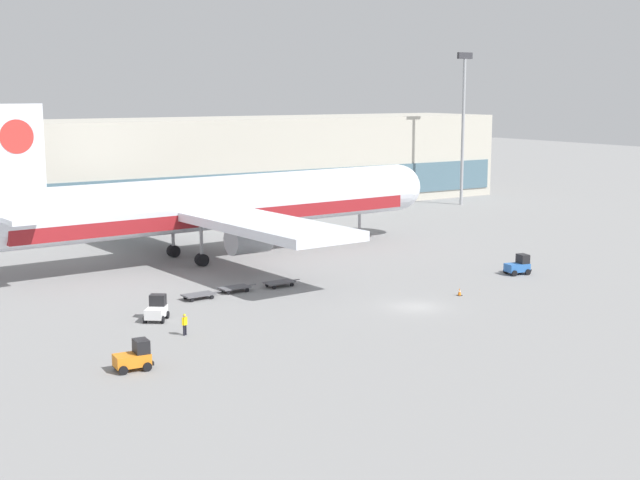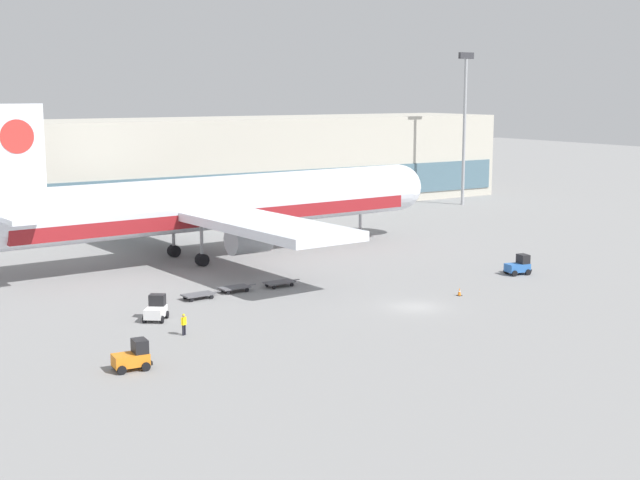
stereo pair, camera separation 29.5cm
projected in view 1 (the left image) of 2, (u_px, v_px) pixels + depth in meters
ground_plane at (415, 307)px, 75.84m from camera, size 400.00×400.00×0.00m
terminal_building at (240, 163)px, 139.90m from camera, size 90.00×18.20×14.00m
light_mast at (463, 118)px, 141.62m from camera, size 2.80×0.50×24.11m
airplane_main at (214, 205)px, 97.11m from camera, size 58.09×48.44×17.00m
baggage_tug_foreground at (519, 266)px, 89.24m from camera, size 2.66×2.00×2.00m
baggage_tug_mid at (157, 309)px, 71.37m from camera, size 2.64×2.80×2.00m
baggage_tug_far at (135, 357)px, 58.68m from camera, size 2.55×1.80×2.00m
baggage_dolly_lead at (199, 295)px, 78.62m from camera, size 3.74×1.65×0.48m
baggage_dolly_second at (235, 288)px, 81.46m from camera, size 3.74×1.65×0.48m
baggage_dolly_third at (280, 283)px, 83.65m from camera, size 3.74×1.65×0.48m
ground_crew_near at (185, 323)px, 66.92m from camera, size 0.53×0.35×1.67m
traffic_cone_near at (460, 292)px, 80.00m from camera, size 0.40×0.40×0.72m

